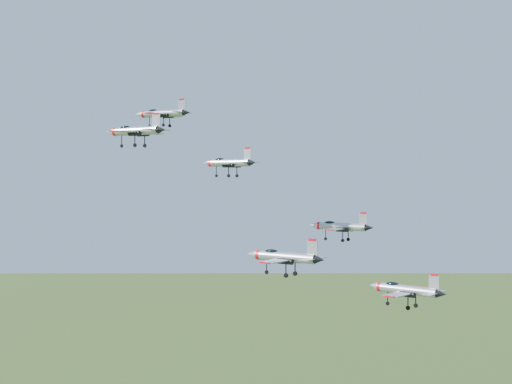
% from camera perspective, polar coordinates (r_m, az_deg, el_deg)
% --- Properties ---
extents(jet_lead, '(12.99, 10.66, 3.48)m').
position_cam_1_polar(jet_lead, '(143.94, -7.59, 6.25)').
color(jet_lead, '#9FA3AB').
extents(jet_left_high, '(12.66, 10.67, 3.41)m').
position_cam_1_polar(jet_left_high, '(128.92, -2.28, 2.36)').
color(jet_left_high, '#9FA3AB').
extents(jet_right_high, '(12.44, 10.36, 3.32)m').
position_cam_1_polar(jet_right_high, '(112.83, -9.72, 4.85)').
color(jet_right_high, '#9FA3AB').
extents(jet_left_low, '(12.82, 10.66, 3.43)m').
position_cam_1_polar(jet_left_low, '(128.76, 6.69, -2.75)').
color(jet_left_low, '#9FA3AB').
extents(jet_right_low, '(13.87, 11.61, 3.71)m').
position_cam_1_polar(jet_right_low, '(106.52, 2.19, -5.18)').
color(jet_right_low, '#9FA3AB').
extents(jet_trail, '(13.03, 11.03, 3.52)m').
position_cam_1_polar(jet_trail, '(109.16, 11.79, -7.63)').
color(jet_trail, '#9FA3AB').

